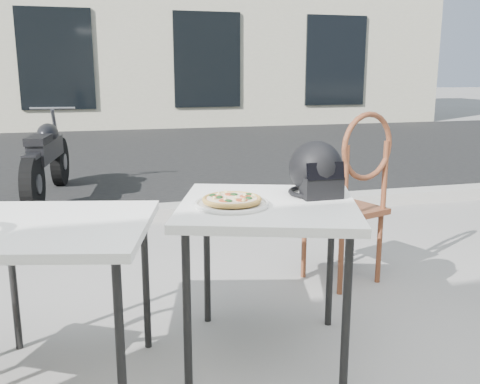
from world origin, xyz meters
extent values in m
cube|color=black|center=(0.00, 7.00, 0.00)|extent=(30.00, 8.00, 0.00)
cube|color=#AAA79F|center=(0.00, 3.00, 0.06)|extent=(30.00, 0.25, 0.12)
cube|color=black|center=(-1.70, 10.98, 1.60)|extent=(1.60, 0.08, 2.20)
cube|color=black|center=(1.70, 10.98, 1.60)|extent=(1.60, 0.08, 2.20)
cube|color=black|center=(5.00, 10.98, 1.60)|extent=(1.60, 0.08, 2.20)
cube|color=white|center=(-0.20, 0.44, 0.73)|extent=(1.00, 1.00, 0.04)
cylinder|color=black|center=(-0.61, 0.24, 0.35)|extent=(0.04, 0.04, 0.71)
cylinder|color=black|center=(0.01, 0.03, 0.35)|extent=(0.04, 0.04, 0.71)
cylinder|color=black|center=(-0.40, 0.86, 0.35)|extent=(0.04, 0.04, 0.71)
cylinder|color=black|center=(0.22, 0.65, 0.35)|extent=(0.04, 0.04, 0.71)
cylinder|color=silver|center=(-0.37, 0.42, 0.75)|extent=(0.32, 0.32, 0.01)
torus|color=silver|center=(-0.37, 0.42, 0.76)|extent=(0.34, 0.34, 0.02)
cylinder|color=gold|center=(-0.37, 0.42, 0.77)|extent=(0.27, 0.27, 0.01)
torus|color=gold|center=(-0.37, 0.42, 0.78)|extent=(0.28, 0.28, 0.02)
cylinder|color=#AE2413|center=(-0.37, 0.42, 0.78)|extent=(0.24, 0.24, 0.00)
cylinder|color=#F8E2BE|center=(-0.37, 0.42, 0.78)|extent=(0.23, 0.23, 0.00)
cylinder|color=#B84220|center=(-0.31, 0.43, 0.79)|extent=(0.05, 0.05, 0.00)
cylinder|color=#B84220|center=(-0.36, 0.49, 0.79)|extent=(0.05, 0.05, 0.00)
cylinder|color=#B84220|center=(-0.43, 0.45, 0.79)|extent=(0.05, 0.05, 0.00)
cylinder|color=#B84220|center=(-0.41, 0.38, 0.79)|extent=(0.05, 0.05, 0.00)
cylinder|color=#B84220|center=(-0.34, 0.37, 0.79)|extent=(0.05, 0.05, 0.00)
ellipsoid|color=#163D18|center=(-0.35, 0.47, 0.79)|extent=(0.04, 0.03, 0.01)
ellipsoid|color=#163D18|center=(-0.42, 0.43, 0.79)|extent=(0.05, 0.05, 0.01)
ellipsoid|color=#163D18|center=(-0.30, 0.39, 0.79)|extent=(0.03, 0.04, 0.01)
ellipsoid|color=#163D18|center=(-0.40, 0.36, 0.79)|extent=(0.05, 0.05, 0.01)
ellipsoid|color=#163D18|center=(-0.29, 0.45, 0.79)|extent=(0.04, 0.03, 0.01)
ellipsoid|color=#163D18|center=(-0.44, 0.48, 0.79)|extent=(0.05, 0.05, 0.01)
cylinder|color=#DACD85|center=(-0.36, 0.39, 0.79)|extent=(0.02, 0.02, 0.02)
cylinder|color=#DACD85|center=(-0.41, 0.49, 0.79)|extent=(0.02, 0.02, 0.02)
cylinder|color=#DACD85|center=(-0.31, 0.43, 0.79)|extent=(0.02, 0.02, 0.02)
cylinder|color=#DACD85|center=(-0.38, 0.51, 0.79)|extent=(0.01, 0.02, 0.02)
cylinder|color=#DACD85|center=(-0.34, 0.34, 0.79)|extent=(0.02, 0.02, 0.02)
cylinder|color=#DACD85|center=(-0.45, 0.41, 0.79)|extent=(0.02, 0.02, 0.02)
cylinder|color=#DACD85|center=(-0.28, 0.41, 0.79)|extent=(0.02, 0.02, 0.02)
cylinder|color=#DACD85|center=(-0.41, 0.37, 0.79)|extent=(0.02, 0.02, 0.02)
ellipsoid|color=black|center=(0.07, 0.54, 0.88)|extent=(0.25, 0.27, 0.26)
cube|color=black|center=(0.07, 0.46, 0.80)|extent=(0.19, 0.09, 0.10)
torus|color=black|center=(0.07, 0.54, 0.76)|extent=(0.26, 0.26, 0.02)
cube|color=black|center=(0.07, 0.42, 0.88)|extent=(0.18, 0.04, 0.08)
cube|color=brown|center=(0.55, 1.22, 0.47)|extent=(0.54, 0.54, 0.04)
cylinder|color=brown|center=(0.66, 1.43, 0.23)|extent=(0.04, 0.04, 0.46)
cylinder|color=brown|center=(0.34, 1.32, 0.23)|extent=(0.04, 0.04, 0.46)
cylinder|color=brown|center=(0.77, 1.11, 0.23)|extent=(0.04, 0.04, 0.46)
cylinder|color=brown|center=(0.45, 1.00, 0.23)|extent=(0.04, 0.04, 0.46)
cylinder|color=brown|center=(0.77, 1.10, 0.69)|extent=(0.04, 0.04, 0.44)
cylinder|color=brown|center=(0.45, 0.99, 0.69)|extent=(0.04, 0.04, 0.44)
torus|color=brown|center=(0.61, 1.05, 0.89)|extent=(0.40, 0.17, 0.41)
cube|color=white|center=(-1.12, 0.43, 0.71)|extent=(0.92, 0.92, 0.04)
cylinder|color=black|center=(-0.89, 0.05, 0.34)|extent=(0.04, 0.04, 0.69)
cylinder|color=black|center=(-1.35, 0.81, 0.34)|extent=(0.04, 0.04, 0.69)
cylinder|color=black|center=(-0.74, 0.66, 0.34)|extent=(0.04, 0.04, 0.69)
cylinder|color=black|center=(-1.37, 4.82, 0.28)|extent=(0.19, 0.57, 0.56)
cylinder|color=gray|center=(-1.37, 4.82, 0.28)|extent=(0.16, 0.20, 0.19)
cylinder|color=black|center=(-1.54, 3.52, 0.28)|extent=(0.19, 0.57, 0.56)
cylinder|color=gray|center=(-1.54, 3.52, 0.28)|extent=(0.16, 0.20, 0.19)
cube|color=black|center=(-1.45, 4.17, 0.52)|extent=(0.30, 1.00, 0.21)
ellipsoid|color=black|center=(-1.43, 4.31, 0.68)|extent=(0.26, 0.42, 0.21)
cube|color=black|center=(-1.49, 3.89, 0.66)|extent=(0.25, 0.49, 0.08)
cylinder|color=gray|center=(-1.38, 4.75, 0.58)|extent=(0.08, 0.31, 0.67)
cylinder|color=gray|center=(-1.39, 4.64, 0.92)|extent=(0.49, 0.09, 0.03)
cube|color=black|center=(-1.54, 3.53, 0.55)|extent=(0.16, 0.22, 0.05)
camera|label=1|loc=(-0.92, -1.78, 1.32)|focal=40.00mm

